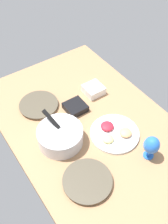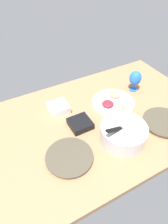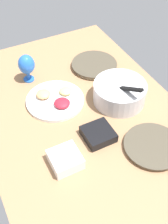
{
  "view_description": "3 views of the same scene",
  "coord_description": "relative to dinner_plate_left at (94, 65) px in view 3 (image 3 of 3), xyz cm",
  "views": [
    {
      "loc": [
        -90.36,
        66.79,
        137.68
      ],
      "look_at": [
        6.75,
        -0.23,
        6.57
      ],
      "focal_mm": 41.84,
      "sensor_mm": 36.0,
      "label": 1
    },
    {
      "loc": [
        59.88,
        83.71,
        100.02
      ],
      "look_at": [
        11.62,
        -4.87,
        6.57
      ],
      "focal_mm": 32.16,
      "sensor_mm": 36.0,
      "label": 2
    },
    {
      "loc": [
        94.66,
        -47.44,
        111.29
      ],
      "look_at": [
        4.24,
        -1.26,
        6.57
      ],
      "focal_mm": 46.17,
      "sensor_mm": 36.0,
      "label": 3
    }
  ],
  "objects": [
    {
      "name": "square_bowl_black",
      "position": [
        51.27,
        -25.62,
        1.15
      ],
      "size": [
        14.24,
        14.24,
        4.67
      ],
      "color": "black",
      "rests_on": "ground_plane"
    },
    {
      "name": "mixing_bowl",
      "position": [
        33.2,
        -2.39,
        4.67
      ],
      "size": [
        29.88,
        28.81,
        18.53
      ],
      "color": "silver",
      "rests_on": "ground_plane"
    },
    {
      "name": "square_bowl_white",
      "position": [
        58.04,
        -46.4,
        1.95
      ],
      "size": [
        13.55,
        13.55,
        6.09
      ],
      "color": "white",
      "rests_on": "ground_plane"
    },
    {
      "name": "ground_plane",
      "position": [
        34.06,
        -25.57,
        -3.44
      ],
      "size": [
        160.0,
        104.0,
        4.0
      ],
      "primitive_type": "cube",
      "color": "#99704C"
    },
    {
      "name": "dinner_plate_right",
      "position": [
        68.96,
        -5.52,
        -0.22
      ],
      "size": [
        28.1,
        28.1,
        2.36
      ],
      "color": "beige",
      "rests_on": "ground_plane"
    },
    {
      "name": "dinner_plate_left",
      "position": [
        0.0,
        0.0,
        0.0
      ],
      "size": [
        28.64,
        28.64,
        2.78
      ],
      "color": "beige",
      "rests_on": "ground_plane"
    },
    {
      "name": "hurricane_glass_blue",
      "position": [
        -6.75,
        -41.13,
        9.43
      ],
      "size": [
        9.64,
        9.64,
        17.35
      ],
      "color": "blue",
      "rests_on": "ground_plane"
    },
    {
      "name": "fruit_platter",
      "position": [
        17.99,
        -34.35,
        0.05
      ],
      "size": [
        32.29,
        32.29,
        5.24
      ],
      "color": "silver",
      "rests_on": "ground_plane"
    }
  ]
}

